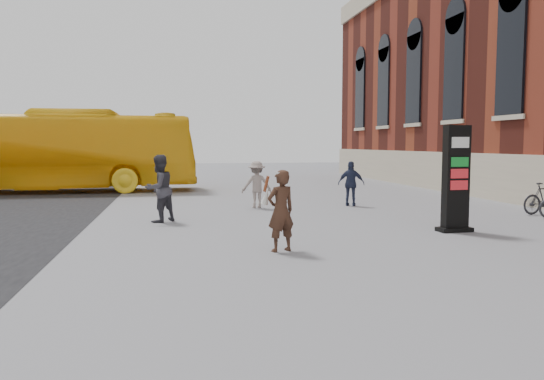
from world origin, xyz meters
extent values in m
plane|color=#9E9EA3|center=(0.00, 0.00, 0.00)|extent=(100.00, 100.00, 0.00)
cube|color=beige|center=(9.44, 6.00, 0.90)|extent=(0.18, 44.00, 1.80)
cube|color=black|center=(4.15, 2.24, 1.32)|extent=(0.65, 0.31, 2.64)
cube|color=black|center=(4.15, 2.24, 0.05)|extent=(0.87, 0.48, 0.11)
cube|color=white|center=(4.15, 2.24, 2.22)|extent=(0.49, 0.33, 0.26)
cube|color=#0F6621|center=(4.15, 2.24, 1.74)|extent=(0.49, 0.33, 0.23)
cube|color=#B31D23|center=(4.15, 2.24, 1.46)|extent=(0.49, 0.33, 0.23)
cube|color=#B31D23|center=(4.15, 2.24, 1.17)|extent=(0.49, 0.33, 0.23)
imported|color=#3C241B|center=(-0.60, 0.61, 0.83)|extent=(0.70, 0.58, 1.66)
cylinder|color=white|center=(-0.60, 0.61, 1.59)|extent=(0.23, 0.23, 0.06)
cone|color=white|center=(-0.49, 0.91, 1.13)|extent=(0.24, 0.28, 0.40)
cylinder|color=brown|center=(-0.49, 0.91, 1.37)|extent=(0.12, 0.16, 0.34)
cone|color=white|center=(-0.87, 0.78, 1.13)|extent=(0.28, 0.24, 0.40)
cylinder|color=brown|center=(-0.87, 0.78, 1.37)|extent=(0.16, 0.12, 0.34)
imported|color=yellow|center=(-8.35, 15.56, 1.85)|extent=(13.26, 3.14, 3.69)
imported|color=#39373F|center=(-3.13, 5.21, 0.94)|extent=(1.16, 1.14, 1.88)
imported|color=gray|center=(0.04, 7.98, 0.80)|extent=(1.06, 0.64, 1.59)
imported|color=#28304D|center=(3.40, 7.95, 0.79)|extent=(1.00, 0.70, 1.57)
camera|label=1|loc=(-2.70, -9.80, 2.18)|focal=35.00mm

